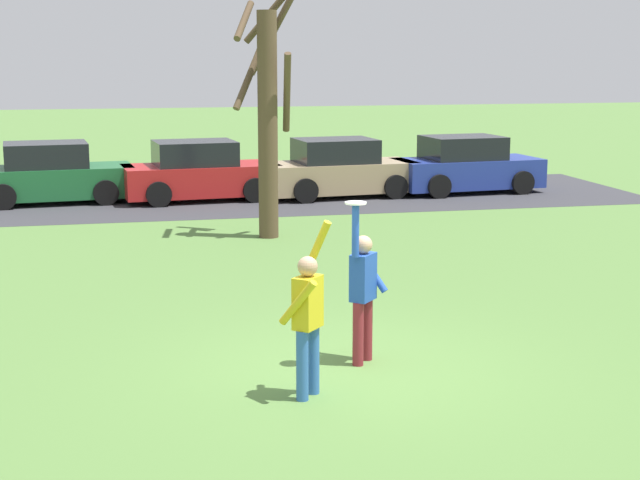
{
  "coord_description": "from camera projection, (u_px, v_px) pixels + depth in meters",
  "views": [
    {
      "loc": [
        -2.85,
        -11.33,
        3.89
      ],
      "look_at": [
        -0.24,
        0.58,
        1.54
      ],
      "focal_mm": 54.59,
      "sensor_mm": 36.0,
      "label": 1
    }
  ],
  "objects": [
    {
      "name": "ground_plane",
      "position": [
        348.0,
        368.0,
        12.2
      ],
      "size": [
        120.0,
        120.0,
        0.0
      ],
      "primitive_type": "plane",
      "color": "#567F3D"
    },
    {
      "name": "person_catcher",
      "position": [
        363.0,
        288.0,
        12.24
      ],
      "size": [
        0.55,
        0.57,
        2.08
      ],
      "rotation": [
        0.0,
        0.0,
        -2.28
      ],
      "color": "maroon",
      "rests_on": "ground_plane"
    },
    {
      "name": "person_defender",
      "position": [
        308.0,
        314.0,
        11.0
      ],
      "size": [
        0.64,
        0.66,
        2.05
      ],
      "rotation": [
        0.0,
        0.0,
        0.86
      ],
      "color": "#3366B7",
      "rests_on": "ground_plane"
    },
    {
      "name": "frisbee_disc",
      "position": [
        356.0,
        203.0,
        11.83
      ],
      "size": [
        0.26,
        0.26,
        0.02
      ],
      "primitive_type": "cylinder",
      "color": "white",
      "rests_on": "person_catcher"
    },
    {
      "name": "parked_car_green",
      "position": [
        51.0,
        175.0,
        25.57
      ],
      "size": [
        4.25,
        2.33,
        1.59
      ],
      "rotation": [
        0.0,
        0.0,
        0.09
      ],
      "color": "#1E6633",
      "rests_on": "ground_plane"
    },
    {
      "name": "parked_car_red",
      "position": [
        199.0,
        173.0,
        26.03
      ],
      "size": [
        4.25,
        2.33,
        1.59
      ],
      "rotation": [
        0.0,
        0.0,
        0.09
      ],
      "color": "red",
      "rests_on": "ground_plane"
    },
    {
      "name": "parked_car_tan",
      "position": [
        339.0,
        170.0,
        26.66
      ],
      "size": [
        4.25,
        2.33,
        1.59
      ],
      "rotation": [
        0.0,
        0.0,
        0.09
      ],
      "color": "tan",
      "rests_on": "ground_plane"
    },
    {
      "name": "parked_car_blue",
      "position": [
        466.0,
        167.0,
        27.52
      ],
      "size": [
        4.25,
        2.33,
        1.59
      ],
      "rotation": [
        0.0,
        0.0,
        0.09
      ],
      "color": "#233893",
      "rests_on": "ground_plane"
    },
    {
      "name": "parking_strip",
      "position": [
        268.0,
        198.0,
        26.54
      ],
      "size": [
        20.46,
        6.4,
        0.01
      ],
      "primitive_type": "cube",
      "color": "#38383D",
      "rests_on": "ground_plane"
    },
    {
      "name": "bare_tree_tall",
      "position": [
        268.0,
        110.0,
        20.44
      ],
      "size": [
        1.85,
        1.63,
        5.78
      ],
      "color": "brown",
      "rests_on": "ground_plane"
    }
  ]
}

